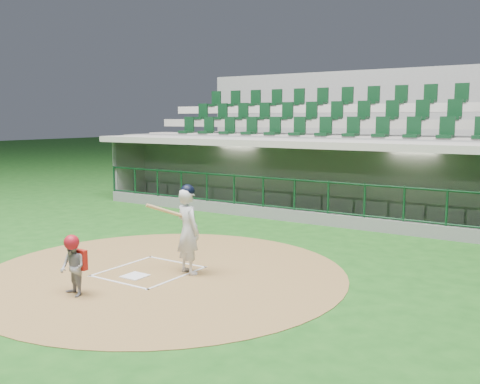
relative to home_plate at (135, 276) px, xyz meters
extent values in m
plane|color=#174B15|center=(0.00, 0.70, -0.02)|extent=(120.00, 120.00, 0.00)
cylinder|color=brown|center=(0.30, 0.50, -0.02)|extent=(7.20, 7.20, 0.01)
cube|color=white|center=(0.00, 0.00, 0.00)|extent=(0.43, 0.43, 0.02)
cube|color=white|center=(-0.75, 0.40, 0.00)|extent=(0.05, 1.80, 0.01)
cube|color=silver|center=(0.75, 0.40, 0.00)|extent=(0.05, 1.80, 0.01)
cube|color=white|center=(0.00, 1.25, 0.00)|extent=(1.55, 0.05, 0.01)
cube|color=white|center=(0.00, -0.45, 0.00)|extent=(1.55, 0.05, 0.01)
cube|color=slate|center=(0.00, 8.20, -0.57)|extent=(15.00, 3.00, 0.10)
cube|color=slate|center=(0.00, 9.80, 0.83)|extent=(15.00, 0.20, 2.70)
cube|color=beige|center=(0.00, 9.68, 1.08)|extent=(13.50, 0.04, 0.90)
cube|color=slate|center=(-7.50, 8.20, 0.83)|extent=(0.20, 3.00, 2.70)
cube|color=#9C978D|center=(0.00, 7.95, 2.28)|extent=(15.40, 3.50, 0.20)
cube|color=slate|center=(0.00, 6.65, 0.13)|extent=(15.00, 0.15, 0.40)
cube|color=black|center=(0.00, 6.65, 1.70)|extent=(15.00, 0.01, 0.95)
cube|color=brown|center=(0.00, 9.25, -0.30)|extent=(12.75, 0.40, 0.45)
cube|color=white|center=(-3.00, 8.20, 2.15)|extent=(1.30, 0.35, 0.04)
cube|color=white|center=(3.00, 8.20, 2.15)|extent=(1.30, 0.35, 0.04)
imported|color=#B01313|center=(-5.85, 9.03, 0.36)|extent=(1.25, 0.87, 1.77)
imported|color=#A4111C|center=(-0.74, 9.07, 0.39)|extent=(1.15, 0.69, 1.83)
imported|color=maroon|center=(0.40, 9.19, 0.43)|extent=(0.99, 0.70, 1.90)
imported|color=#AD1214|center=(4.69, 9.08, 0.26)|extent=(1.47, 0.54, 1.56)
cube|color=slate|center=(0.00, 11.45, 1.13)|extent=(17.00, 6.50, 2.50)
cube|color=gray|center=(0.00, 9.95, 2.28)|extent=(16.60, 0.95, 0.30)
cube|color=gray|center=(0.00, 10.90, 2.83)|extent=(16.60, 0.95, 0.30)
cube|color=#AEA89D|center=(0.00, 11.85, 3.38)|extent=(16.60, 0.95, 0.30)
cube|color=gray|center=(0.00, 14.80, 2.50)|extent=(17.00, 0.25, 5.05)
imported|color=silver|center=(0.72, 0.75, 0.83)|extent=(0.71, 0.58, 1.69)
sphere|color=black|center=(0.72, 0.75, 1.62)|extent=(0.28, 0.28, 0.28)
cylinder|color=tan|center=(0.47, 0.50, 1.23)|extent=(0.58, 0.79, 0.39)
imported|color=gray|center=(-0.09, -1.39, 0.49)|extent=(0.56, 0.49, 0.99)
sphere|color=maroon|center=(-0.09, -1.39, 0.93)|extent=(0.26, 0.26, 0.26)
cube|color=#A41711|center=(-0.09, -1.24, 0.60)|extent=(0.32, 0.10, 0.35)
camera|label=1|loc=(7.16, -7.25, 3.02)|focal=40.00mm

